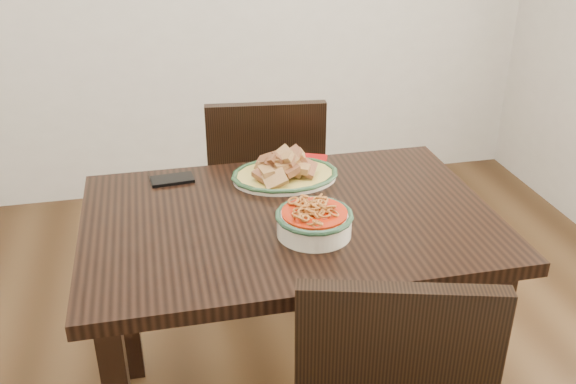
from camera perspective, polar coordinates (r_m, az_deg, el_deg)
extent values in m
cube|color=black|center=(1.79, 0.14, -2.56)|extent=(1.14, 0.76, 0.04)
cube|color=black|center=(1.94, 17.08, -14.95)|extent=(0.06, 0.06, 0.71)
cube|color=black|center=(2.22, -14.27, -8.53)|extent=(0.06, 0.06, 0.71)
cube|color=black|center=(2.37, 10.25, -5.66)|extent=(0.06, 0.06, 0.71)
cube|color=black|center=(2.57, -2.18, -0.49)|extent=(0.46, 0.46, 0.04)
cube|color=black|center=(2.84, 1.06, -2.79)|extent=(0.04, 0.04, 0.41)
cube|color=black|center=(2.83, -5.81, -3.15)|extent=(0.04, 0.04, 0.41)
cube|color=black|center=(2.56, 2.03, -6.53)|extent=(0.04, 0.04, 0.41)
cube|color=black|center=(2.54, -5.65, -6.97)|extent=(0.04, 0.04, 0.41)
cube|color=black|center=(2.30, -1.92, 2.67)|extent=(0.42, 0.08, 0.44)
cube|color=black|center=(1.40, 9.56, -15.74)|extent=(0.42, 0.15, 0.44)
ellipsoid|color=beige|center=(1.98, -0.28, 1.40)|extent=(0.32, 0.24, 0.02)
ellipsoid|color=gold|center=(1.98, -0.28, 1.55)|extent=(0.31, 0.23, 0.01)
torus|color=#1B3D20|center=(1.98, -0.28, 1.61)|extent=(0.25, 0.25, 0.01)
cylinder|color=beige|center=(1.68, 2.34, -2.85)|extent=(0.20, 0.20, 0.06)
torus|color=#1B3B25|center=(1.67, 2.36, -2.07)|extent=(0.21, 0.21, 0.02)
cylinder|color=#A21E07|center=(1.66, 2.36, -1.92)|extent=(0.17, 0.17, 0.01)
cube|color=black|center=(2.00, -10.26, 1.10)|extent=(0.14, 0.08, 0.01)
cube|color=#9C0D0B|center=(2.10, 1.85, 2.80)|extent=(0.14, 0.13, 0.01)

